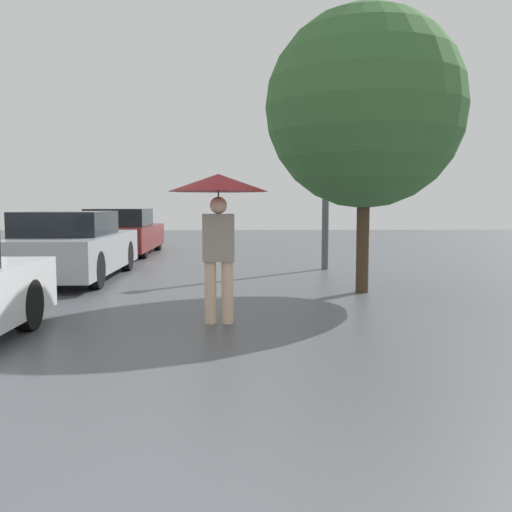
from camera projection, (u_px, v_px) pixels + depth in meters
name	position (u px, v px, depth m)	size (l,w,h in m)	color
pedestrian	(218.00, 199.00, 6.70)	(1.18, 1.18, 1.78)	beige
parked_car_middle	(70.00, 247.00, 10.84)	(1.78, 4.33, 1.29)	#9EA3A8
parked_car_farthest	(121.00, 233.00, 16.30)	(1.86, 4.40, 1.30)	maroon
tree	(365.00, 109.00, 9.00)	(3.15, 3.15, 4.51)	#473323
street_lamp	(326.00, 155.00, 12.36)	(0.32, 0.32, 4.12)	#515456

